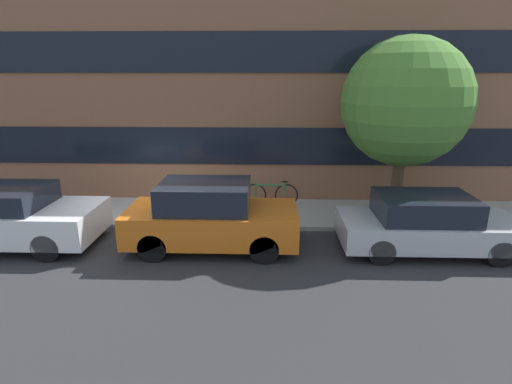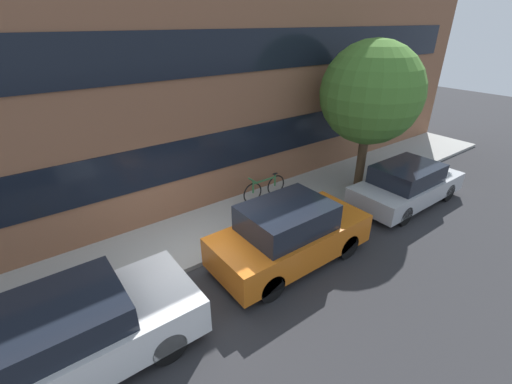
% 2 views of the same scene
% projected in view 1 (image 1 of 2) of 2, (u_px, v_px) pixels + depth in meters
% --- Properties ---
extents(ground_plane, '(56.00, 56.00, 0.00)m').
position_uv_depth(ground_plane, '(150.00, 229.00, 10.23)').
color(ground_plane, '#2B2B2D').
extents(sidewalk_strip, '(28.00, 2.31, 0.11)m').
position_uv_depth(sidewalk_strip, '(162.00, 212.00, 11.32)').
color(sidewalk_strip, '#9E9E99').
rests_on(sidewalk_strip, ground_plane).
extents(rowhouse_facade, '(28.00, 1.02, 8.01)m').
position_uv_depth(rowhouse_facade, '(167.00, 67.00, 11.71)').
color(rowhouse_facade, brown).
rests_on(rowhouse_facade, ground_plane).
extents(parked_car_white, '(4.11, 1.78, 1.39)m').
position_uv_depth(parked_car_white, '(6.00, 217.00, 9.12)').
color(parked_car_white, silver).
rests_on(parked_car_white, ground_plane).
extents(parked_car_orange, '(3.80, 1.65, 1.54)m').
position_uv_depth(parked_car_orange, '(211.00, 217.00, 8.96)').
color(parked_car_orange, '#D16619').
rests_on(parked_car_orange, ground_plane).
extents(parked_car_silver, '(3.90, 1.61, 1.29)m').
position_uv_depth(parked_car_silver, '(427.00, 224.00, 8.84)').
color(parked_car_silver, '#B2B5BA').
rests_on(parked_car_silver, ground_plane).
extents(fire_hydrant, '(0.48, 0.27, 0.68)m').
position_uv_depth(fire_hydrant, '(50.00, 205.00, 10.65)').
color(fire_hydrant, gold).
rests_on(fire_hydrant, sidewalk_strip).
extents(bicycle, '(1.60, 0.44, 0.77)m').
position_uv_depth(bicycle, '(270.00, 194.00, 11.54)').
color(bicycle, black).
rests_on(bicycle, sidewalk_strip).
extents(street_tree, '(3.10, 3.10, 4.61)m').
position_uv_depth(street_tree, '(405.00, 103.00, 9.64)').
color(street_tree, brown).
rests_on(street_tree, sidewalk_strip).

